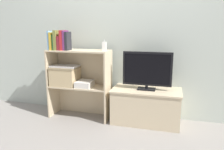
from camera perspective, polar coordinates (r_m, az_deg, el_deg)
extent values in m
plane|color=gray|center=(2.84, -0.92, -12.90)|extent=(16.00, 16.00, 0.00)
cube|color=#B2BCB2|center=(3.02, 1.54, 12.11)|extent=(10.00, 0.05, 2.40)
cube|color=#CCB793|center=(2.87, 8.84, -8.20)|extent=(0.85, 0.43, 0.42)
cube|color=#CCB793|center=(2.80, 8.98, -3.96)|extent=(0.87, 0.45, 0.02)
cube|color=black|center=(2.80, 9.00, -3.61)|extent=(0.22, 0.14, 0.02)
cylinder|color=black|center=(2.79, 9.01, -3.07)|extent=(0.04, 0.04, 0.04)
cube|color=black|center=(2.74, 9.17, 1.60)|extent=(0.61, 0.03, 0.42)
cube|color=black|center=(2.72, 9.13, 1.53)|extent=(0.56, 0.00, 0.37)
cube|color=#CCB793|center=(3.22, -14.84, -5.97)|extent=(0.02, 0.33, 0.44)
cube|color=#CCB793|center=(2.91, -0.96, -7.51)|extent=(0.02, 0.33, 0.44)
cube|color=#CCB793|center=(3.18, -7.13, -5.89)|extent=(0.78, 0.02, 0.44)
cube|color=#CCB793|center=(2.99, -8.39, -2.92)|extent=(0.78, 0.33, 0.02)
cube|color=#CCB793|center=(3.12, -15.29, 2.12)|extent=(0.02, 0.33, 0.48)
cube|color=#CCB793|center=(2.79, -1.00, 1.43)|extent=(0.02, 0.33, 0.48)
cube|color=#CCB793|center=(3.07, -7.36, 2.31)|extent=(0.78, 0.02, 0.48)
cube|color=#CCB793|center=(2.90, -8.68, 6.28)|extent=(0.78, 0.33, 0.02)
cube|color=#709ECC|center=(3.01, -15.77, 8.71)|extent=(0.02, 0.14, 0.25)
cube|color=gold|center=(2.99, -15.23, 8.53)|extent=(0.03, 0.14, 0.23)
cube|color=#286638|center=(2.98, -14.71, 8.26)|extent=(0.02, 0.12, 0.20)
cube|color=olive|center=(2.96, -14.11, 8.83)|extent=(0.04, 0.16, 0.25)
cube|color=maroon|center=(2.94, -13.35, 8.10)|extent=(0.04, 0.15, 0.18)
cube|color=#B22328|center=(2.92, -12.66, 8.86)|extent=(0.04, 0.15, 0.25)
cube|color=#6B2D66|center=(2.90, -12.03, 8.84)|extent=(0.02, 0.14, 0.25)
cube|color=#232328|center=(2.89, -11.44, 8.68)|extent=(0.04, 0.14, 0.23)
cube|color=white|center=(2.77, -2.02, 7.50)|extent=(0.05, 0.04, 0.11)
cylinder|color=silver|center=(2.76, -2.03, 8.96)|extent=(0.01, 0.01, 0.03)
cube|color=tan|center=(3.03, -12.09, -0.21)|extent=(0.34, 0.29, 0.25)
cube|color=#917E5B|center=(3.01, -12.19, 1.90)|extent=(0.34, 0.30, 0.02)
cube|color=#BCBCC1|center=(3.00, -12.21, 2.31)|extent=(0.35, 0.23, 0.02)
cylinder|color=#99999E|center=(3.00, -12.22, 2.53)|extent=(0.02, 0.02, 0.00)
cube|color=silver|center=(2.91, -7.11, -2.29)|extent=(0.20, 0.25, 0.08)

